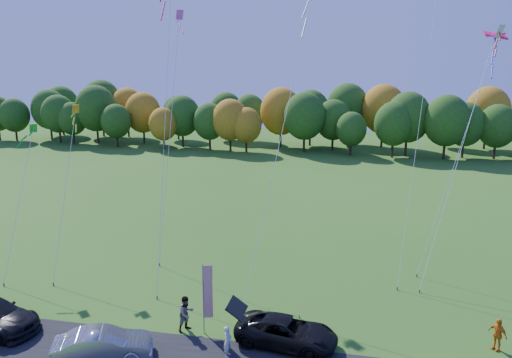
% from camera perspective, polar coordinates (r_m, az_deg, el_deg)
% --- Properties ---
extents(ground, '(160.00, 160.00, 0.00)m').
position_cam_1_polar(ground, '(28.13, -2.61, -16.90)').
color(ground, '#2C5B18').
extents(tree_line, '(116.00, 12.00, 10.00)m').
position_cam_1_polar(tree_line, '(79.99, 7.19, 3.14)').
color(tree_line, '#1E4711').
rests_on(tree_line, ground).
extents(black_suv, '(5.51, 3.14, 1.45)m').
position_cam_1_polar(black_suv, '(26.59, 3.52, -17.05)').
color(black_suv, black).
rests_on(black_suv, ground).
extents(silver_sedan, '(4.96, 3.26, 1.54)m').
position_cam_1_polar(silver_sedan, '(26.46, -17.08, -17.72)').
color(silver_sedan, '#9C9CA0').
rests_on(silver_sedan, ground).
extents(person_tailgate_a, '(0.39, 0.59, 1.60)m').
position_cam_1_polar(person_tailgate_a, '(25.68, -3.24, -18.04)').
color(person_tailgate_a, silver).
rests_on(person_tailgate_a, ground).
extents(person_tailgate_b, '(1.14, 1.20, 1.95)m').
position_cam_1_polar(person_tailgate_b, '(27.92, -7.97, -14.98)').
color(person_tailgate_b, gray).
rests_on(person_tailgate_b, ground).
extents(person_east, '(0.98, 1.00, 1.69)m').
position_cam_1_polar(person_east, '(28.79, 25.87, -15.67)').
color(person_east, orange).
rests_on(person_east, ground).
extents(feather_flag, '(0.50, 0.24, 3.95)m').
position_cam_1_polar(feather_flag, '(26.90, -5.64, -12.62)').
color(feather_flag, '#999999').
rests_on(feather_flag, ground).
extents(kite_delta_blue, '(3.97, 12.47, 22.47)m').
position_cam_1_polar(kite_delta_blue, '(34.62, -10.32, 7.78)').
color(kite_delta_blue, '#4C3F33').
rests_on(kite_delta_blue, ground).
extents(kite_parafoil_orange, '(5.25, 13.63, 30.55)m').
position_cam_1_polar(kite_parafoil_orange, '(37.09, 19.25, 14.10)').
color(kite_parafoil_orange, '#4C3F33').
rests_on(kite_parafoil_orange, ground).
extents(kite_delta_red, '(4.20, 10.59, 20.70)m').
position_cam_1_polar(kite_delta_red, '(31.42, 3.08, 5.77)').
color(kite_delta_red, '#4C3F33').
rests_on(kite_delta_red, ground).
extents(kite_parafoil_rainbow, '(6.35, 8.34, 16.49)m').
position_cam_1_polar(kite_parafoil_rainbow, '(35.25, 22.23, 2.45)').
color(kite_parafoil_rainbow, '#4C3F33').
rests_on(kite_parafoil_rainbow, ground).
extents(kite_diamond_yellow, '(1.78, 6.86, 11.38)m').
position_cam_1_polar(kite_diamond_yellow, '(36.55, -20.97, -1.15)').
color(kite_diamond_yellow, '#4C3F33').
rests_on(kite_diamond_yellow, ground).
extents(kite_diamond_green, '(1.12, 5.93, 10.15)m').
position_cam_1_polar(kite_diamond_green, '(37.36, -25.40, -2.12)').
color(kite_diamond_green, '#4C3F33').
rests_on(kite_diamond_green, ground).
extents(kite_diamond_white, '(5.39, 5.35, 16.92)m').
position_cam_1_polar(kite_diamond_white, '(36.07, 22.15, 2.83)').
color(kite_diamond_white, '#4C3F33').
rests_on(kite_diamond_white, ground).
extents(kite_diamond_pink, '(1.21, 7.28, 18.25)m').
position_cam_1_polar(kite_diamond_pink, '(37.20, -9.78, 5.62)').
color(kite_diamond_pink, '#4C3F33').
rests_on(kite_diamond_pink, ground).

